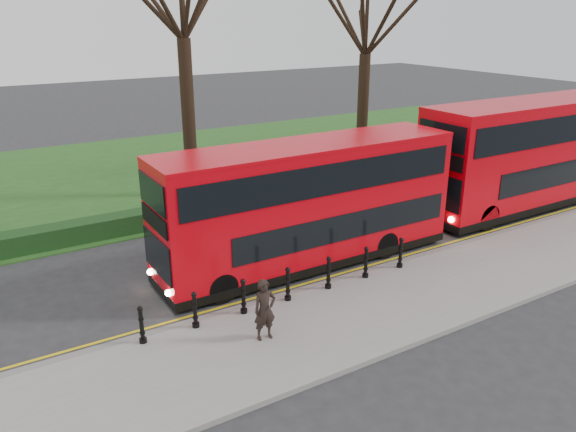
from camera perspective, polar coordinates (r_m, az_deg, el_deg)
ground at (r=17.74m, az=-3.30°, el=-7.42°), size 120.00×120.00×0.00m
pavement at (r=15.46m, az=2.07°, el=-11.57°), size 60.00×4.00×0.15m
kerb at (r=16.93m, az=-1.68°, el=-8.54°), size 60.00×0.25×0.16m
grass_verge at (r=30.95m, az=-16.57°, el=3.96°), size 60.00×18.00×0.06m
hedge at (r=23.33m, az=-11.23°, el=0.19°), size 60.00×0.90×0.80m
yellow_line_outer at (r=17.19m, az=-2.18°, el=-8.33°), size 60.00×0.10×0.01m
yellow_line_inner at (r=17.35m, az=-2.51°, el=-8.06°), size 60.00×0.10×0.01m
tree_right at (r=30.76m, az=8.03°, el=19.67°), size 7.10×7.10×11.09m
bollard_row at (r=16.56m, az=-0.02°, el=-6.98°), size 8.89×0.15×1.00m
bus_lead at (r=18.72m, az=2.08°, el=1.15°), size 10.54×2.42×4.19m
bus_rear at (r=26.88m, az=23.82°, el=5.84°), size 11.73×2.69×4.67m
pedestrian at (r=14.60m, az=-2.38°, el=-9.49°), size 0.63×0.44×1.66m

